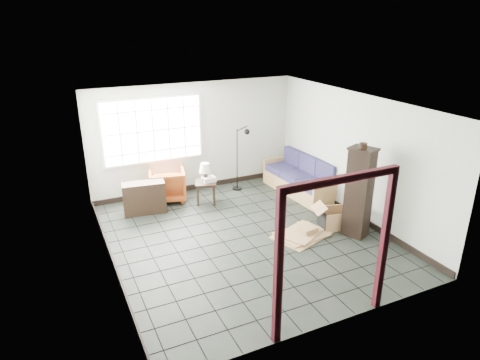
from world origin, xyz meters
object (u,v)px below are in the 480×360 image
futon_sofa (302,180)px  tall_shelf (359,192)px  armchair (167,183)px  side_table (206,185)px

futon_sofa → tall_shelf: 2.35m
futon_sofa → armchair: 3.19m
tall_shelf → armchair: bearing=109.2°
armchair → tall_shelf: 4.31m
side_table → tall_shelf: bearing=-52.1°
armchair → side_table: 0.92m
armchair → futon_sofa: bearing=175.9°
tall_shelf → side_table: bearing=105.8°
armchair → tall_shelf: size_ratio=0.46×
futon_sofa → tall_shelf: bearing=-99.9°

